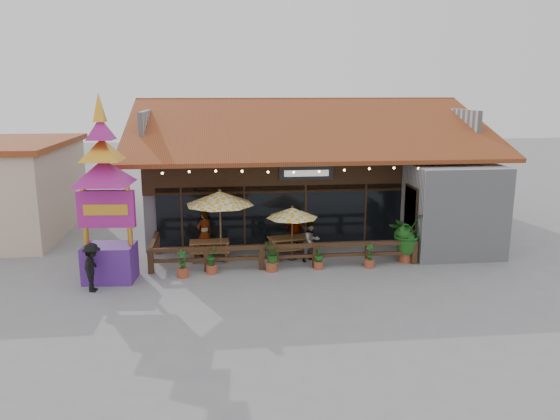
{
  "coord_description": "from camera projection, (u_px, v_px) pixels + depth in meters",
  "views": [
    {
      "loc": [
        -4.01,
        -19.6,
        6.5
      ],
      "look_at": [
        -1.6,
        1.5,
        1.77
      ],
      "focal_mm": 35.0,
      "sensor_mm": 36.0,
      "label": 1
    }
  ],
  "objects": [
    {
      "name": "umbrella_right",
      "position": [
        292.0,
        213.0,
        20.88
      ],
      "size": [
        2.05,
        2.05,
        2.13
      ],
      "color": "brown",
      "rests_on": "ground"
    },
    {
      "name": "planter_e",
      "position": [
        369.0,
        258.0,
        20.21
      ],
      "size": [
        0.37,
        0.39,
        0.92
      ],
      "color": "#964429",
      "rests_on": "ground"
    },
    {
      "name": "planter_b",
      "position": [
        212.0,
        262.0,
        19.54
      ],
      "size": [
        0.44,
        0.46,
        0.98
      ],
      "color": "#964429",
      "rests_on": "ground"
    },
    {
      "name": "thai_sign_tower",
      "position": [
        104.0,
        177.0,
        18.16
      ],
      "size": [
        2.73,
        2.73,
        6.88
      ],
      "color": "#532485",
      "rests_on": "ground"
    },
    {
      "name": "diner_a",
      "position": [
        205.0,
        233.0,
        21.51
      ],
      "size": [
        0.81,
        0.74,
        1.85
      ],
      "primitive_type": "imported",
      "rotation": [
        0.0,
        0.0,
        3.72
      ],
      "color": "#332010",
      "rests_on": "ground"
    },
    {
      "name": "ground",
      "position": [
        326.0,
        263.0,
        20.86
      ],
      "size": [
        100.0,
        100.0,
        0.0
      ],
      "primitive_type": "plane",
      "color": "gray",
      "rests_on": "ground"
    },
    {
      "name": "diner_c",
      "position": [
        295.0,
        231.0,
        22.24
      ],
      "size": [
        1.04,
        0.76,
        1.65
      ],
      "primitive_type": "imported",
      "rotation": [
        0.0,
        0.0,
        2.72
      ],
      "color": "#332010",
      "rests_on": "ground"
    },
    {
      "name": "diner_b",
      "position": [
        311.0,
        241.0,
        20.9
      ],
      "size": [
        0.96,
        0.91,
        1.56
      ],
      "primitive_type": "imported",
      "rotation": [
        0.0,
        0.0,
        0.56
      ],
      "color": "#332010",
      "rests_on": "ground"
    },
    {
      "name": "planter_d",
      "position": [
        319.0,
        258.0,
        20.07
      ],
      "size": [
        0.46,
        0.46,
        0.86
      ],
      "color": "#964429",
      "rests_on": "ground"
    },
    {
      "name": "tropical_plant",
      "position": [
        407.0,
        234.0,
        20.74
      ],
      "size": [
        1.86,
        1.83,
        1.95
      ],
      "color": "#964429",
      "rests_on": "ground"
    },
    {
      "name": "pedestrian",
      "position": [
        92.0,
        267.0,
        17.76
      ],
      "size": [
        0.68,
        1.09,
        1.63
      ],
      "primitive_type": "imported",
      "rotation": [
        0.0,
        0.0,
        1.5
      ],
      "color": "black",
      "rests_on": "ground"
    },
    {
      "name": "patio_railing",
      "position": [
        268.0,
        251.0,
        20.22
      ],
      "size": [
        10.0,
        2.6,
        0.92
      ],
      "color": "#452C18",
      "rests_on": "ground"
    },
    {
      "name": "planter_c",
      "position": [
        272.0,
        256.0,
        19.77
      ],
      "size": [
        0.65,
        0.58,
        1.0
      ],
      "color": "#964429",
      "rests_on": "ground"
    },
    {
      "name": "picnic_table_left",
      "position": [
        209.0,
        247.0,
        21.21
      ],
      "size": [
        1.55,
        1.34,
        0.73
      ],
      "color": "brown",
      "rests_on": "ground"
    },
    {
      "name": "picnic_table_right",
      "position": [
        290.0,
        243.0,
        21.56
      ],
      "size": [
        1.86,
        1.68,
        0.79
      ],
      "color": "brown",
      "rests_on": "ground"
    },
    {
      "name": "planter_a",
      "position": [
        183.0,
        266.0,
        19.16
      ],
      "size": [
        0.43,
        0.41,
        1.01
      ],
      "color": "#964429",
      "rests_on": "ground"
    },
    {
      "name": "umbrella_left",
      "position": [
        220.0,
        198.0,
        20.64
      ],
      "size": [
        3.21,
        3.21,
        2.81
      ],
      "color": "brown",
      "rests_on": "ground"
    },
    {
      "name": "restaurant_building",
      "position": [
        306.0,
        178.0,
        26.82
      ],
      "size": [
        15.5,
        14.73,
        6.09
      ],
      "color": "#B1B1B7",
      "rests_on": "ground"
    }
  ]
}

